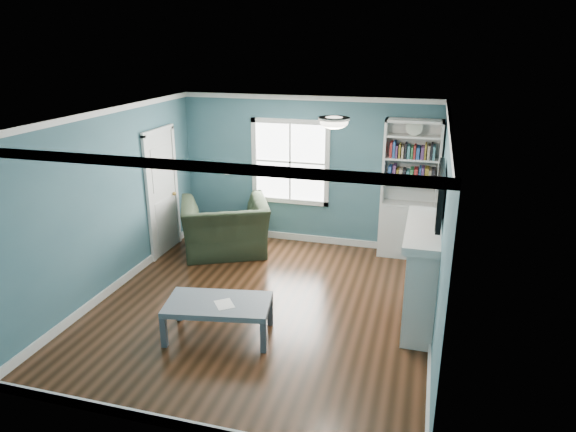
# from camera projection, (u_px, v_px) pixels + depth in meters

# --- Properties ---
(floor) EXTENTS (5.00, 5.00, 0.00)m
(floor) POSITION_uv_depth(u_px,v_px,m) (263.00, 305.00, 7.09)
(floor) COLOR black
(floor) RESTS_ON ground
(room_walls) EXTENTS (5.00, 5.00, 5.00)m
(room_walls) POSITION_uv_depth(u_px,v_px,m) (261.00, 196.00, 6.57)
(room_walls) COLOR #355E6B
(room_walls) RESTS_ON ground
(trim) EXTENTS (4.50, 5.00, 2.60)m
(trim) POSITION_uv_depth(u_px,v_px,m) (262.00, 221.00, 6.69)
(trim) COLOR white
(trim) RESTS_ON ground
(window) EXTENTS (1.40, 0.06, 1.50)m
(window) POSITION_uv_depth(u_px,v_px,m) (290.00, 162.00, 8.96)
(window) COLOR white
(window) RESTS_ON room_walls
(bookshelf) EXTENTS (0.90, 0.35, 2.31)m
(bookshelf) POSITION_uv_depth(u_px,v_px,m) (408.00, 204.00, 8.43)
(bookshelf) COLOR silver
(bookshelf) RESTS_ON ground
(fireplace) EXTENTS (0.44, 1.58, 1.30)m
(fireplace) POSITION_uv_depth(u_px,v_px,m) (422.00, 275.00, 6.53)
(fireplace) COLOR black
(fireplace) RESTS_ON ground
(tv) EXTENTS (0.06, 1.10, 0.65)m
(tv) POSITION_uv_depth(u_px,v_px,m) (440.00, 194.00, 6.15)
(tv) COLOR black
(tv) RESTS_ON fireplace
(door) EXTENTS (0.12, 0.98, 2.17)m
(door) POSITION_uv_depth(u_px,v_px,m) (162.00, 191.00, 8.58)
(door) COLOR silver
(door) RESTS_ON ground
(ceiling_fixture) EXTENTS (0.38, 0.38, 0.15)m
(ceiling_fixture) POSITION_uv_depth(u_px,v_px,m) (334.00, 122.00, 6.12)
(ceiling_fixture) COLOR white
(ceiling_fixture) RESTS_ON room_walls
(light_switch) EXTENTS (0.08, 0.01, 0.12)m
(light_switch) POSITION_uv_depth(u_px,v_px,m) (227.00, 172.00, 9.34)
(light_switch) COLOR white
(light_switch) RESTS_ON room_walls
(recliner) EXTENTS (1.67, 1.44, 1.23)m
(recliner) POSITION_uv_depth(u_px,v_px,m) (225.00, 219.00, 8.65)
(recliner) COLOR black
(recliner) RESTS_ON ground
(coffee_table) EXTENTS (1.36, 0.90, 0.46)m
(coffee_table) POSITION_uv_depth(u_px,v_px,m) (218.00, 306.00, 6.25)
(coffee_table) COLOR #444951
(coffee_table) RESTS_ON ground
(paper_sheet) EXTENTS (0.31, 0.33, 0.00)m
(paper_sheet) POSITION_uv_depth(u_px,v_px,m) (224.00, 304.00, 6.17)
(paper_sheet) COLOR white
(paper_sheet) RESTS_ON coffee_table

